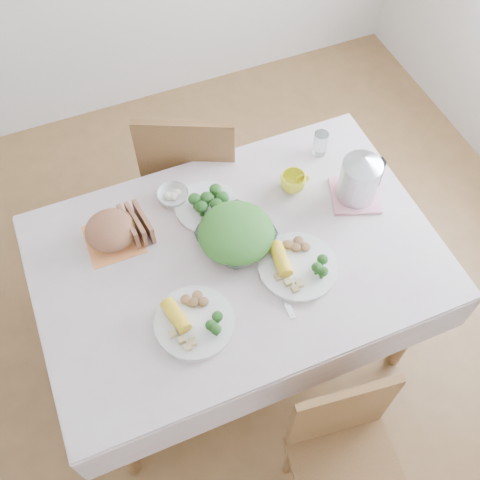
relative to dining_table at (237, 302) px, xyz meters
name	(u,v)px	position (x,y,z in m)	size (l,w,h in m)	color
floor	(238,337)	(0.00, 0.00, -0.38)	(3.60, 3.60, 0.00)	brown
dining_table	(237,302)	(0.00, 0.00, 0.00)	(1.40, 0.90, 0.75)	brown
tablecloth	(237,255)	(0.00, 0.00, 0.38)	(1.50, 1.00, 0.01)	beige
chair_near	(352,474)	(0.10, -0.82, 0.09)	(0.38, 0.38, 0.84)	brown
chair_far	(195,169)	(0.06, 0.71, 0.09)	(0.44, 0.44, 0.97)	brown
salad_bowl	(236,237)	(0.02, 0.05, 0.42)	(0.27, 0.27, 0.07)	white
dinner_plate_left	(194,323)	(-0.24, -0.21, 0.40)	(0.28, 0.28, 0.02)	white
dinner_plate_right	(298,267)	(0.18, -0.14, 0.40)	(0.29, 0.29, 0.02)	white
broccoli_plate	(207,207)	(-0.03, 0.24, 0.40)	(0.26, 0.26, 0.02)	beige
napkin	(114,239)	(-0.41, 0.24, 0.39)	(0.21, 0.21, 0.00)	#FF944A
bread_loaf	(111,231)	(-0.41, 0.24, 0.45)	(0.20, 0.19, 0.12)	brown
fruit_bowl	(173,196)	(-0.14, 0.34, 0.41)	(0.13, 0.13, 0.04)	white
yellow_mug	(293,182)	(0.33, 0.21, 0.43)	(0.10, 0.10, 0.08)	yellow
glass_tumbler	(320,142)	(0.51, 0.34, 0.45)	(0.06, 0.06, 0.11)	white
pink_tray	(355,195)	(0.54, 0.07, 0.40)	(0.19, 0.19, 0.02)	pink
electric_kettle	(360,177)	(0.54, 0.07, 0.51)	(0.16, 0.16, 0.22)	#B2B5BA
fork_left	(284,296)	(0.09, -0.23, 0.39)	(0.02, 0.18, 0.00)	silver
fork_right	(309,261)	(0.24, -0.13, 0.39)	(0.02, 0.18, 0.00)	silver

